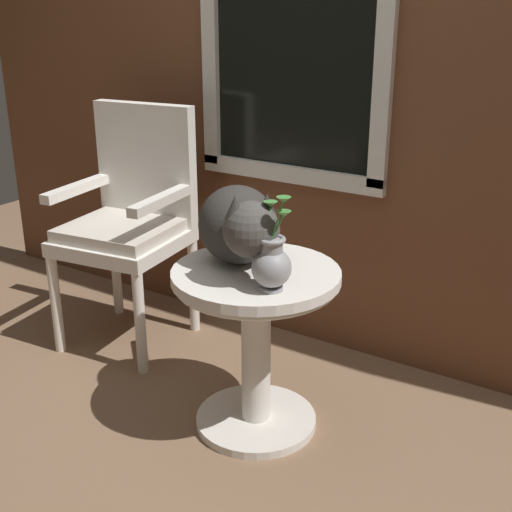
% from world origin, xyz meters
% --- Properties ---
extents(ground_plane, '(6.00, 6.00, 0.00)m').
position_xyz_m(ground_plane, '(0.00, 0.00, 0.00)').
color(ground_plane, '#7F6047').
extents(back_wall, '(4.00, 0.07, 2.60)m').
position_xyz_m(back_wall, '(-0.01, 0.76, 1.30)').
color(back_wall, brown).
rests_on(back_wall, ground_plane).
extents(wicker_side_table, '(0.56, 0.56, 0.59)m').
position_xyz_m(wicker_side_table, '(0.08, 0.05, 0.41)').
color(wicker_side_table, silver).
rests_on(wicker_side_table, ground_plane).
extents(wicker_chair, '(0.53, 0.52, 1.02)m').
position_xyz_m(wicker_chair, '(-0.75, 0.35, 0.57)').
color(wicker_chair, silver).
rests_on(wicker_chair, ground_plane).
extents(cat, '(0.50, 0.47, 0.29)m').
position_xyz_m(cat, '(0.01, 0.06, 0.73)').
color(cat, '#33302D').
rests_on(cat, wicker_side_table).
extents(pewter_vase_with_ivy, '(0.13, 0.12, 0.30)m').
position_xyz_m(pewter_vase_with_ivy, '(0.20, -0.06, 0.68)').
color(pewter_vase_with_ivy, '#99999E').
rests_on(pewter_vase_with_ivy, wicker_side_table).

